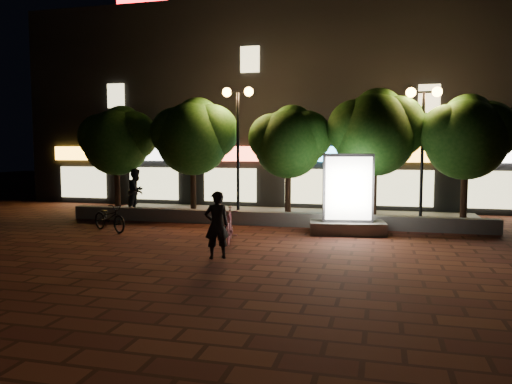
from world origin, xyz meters
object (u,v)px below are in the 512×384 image
(ad_kiosk, at_px, (348,202))
(tree_far_right, at_px, (467,134))
(tree_right, at_px, (376,130))
(scooter_parked, at_px, (110,217))
(tree_mid, at_px, (290,139))
(street_lamp_right, at_px, (423,120))
(pedestrian, at_px, (136,191))
(rider, at_px, (217,225))
(street_lamp_left, at_px, (238,119))
(tree_left, at_px, (194,134))
(scooter_pink, at_px, (230,225))
(tree_far_left, at_px, (118,138))

(ad_kiosk, bearing_deg, tree_far_right, 32.57)
(tree_right, relative_size, scooter_parked, 2.73)
(tree_mid, distance_m, street_lamp_right, 5.00)
(tree_mid, relative_size, pedestrian, 2.35)
(rider, height_order, pedestrian, pedestrian)
(tree_mid, distance_m, street_lamp_left, 2.22)
(tree_left, bearing_deg, ad_kiosk, -21.91)
(scooter_pink, relative_size, pedestrian, 0.95)
(ad_kiosk, bearing_deg, pedestrian, 164.38)
(tree_far_right, xyz_separation_m, ad_kiosk, (-4.06, -2.59, -2.28))
(tree_left, distance_m, street_lamp_right, 8.96)
(tree_left, distance_m, rider, 8.41)
(street_lamp_left, distance_m, street_lamp_right, 7.00)
(street_lamp_right, bearing_deg, scooter_pink, -140.44)
(tree_far_left, bearing_deg, street_lamp_right, -1.21)
(tree_left, distance_m, ad_kiosk, 7.33)
(tree_far_right, bearing_deg, scooter_pink, -145.46)
(tree_far_right, xyz_separation_m, pedestrian, (-13.17, -0.04, -2.33))
(street_lamp_right, xyz_separation_m, ad_kiosk, (-2.50, -2.33, -2.81))
(tree_left, bearing_deg, pedestrian, -179.04)
(pedestrian, bearing_deg, tree_mid, -88.28)
(tree_right, xyz_separation_m, scooter_pink, (-4.21, -5.10, -3.02))
(tree_far_left, height_order, tree_far_right, tree_far_right)
(tree_far_left, distance_m, tree_far_right, 14.00)
(tree_right, xyz_separation_m, pedestrian, (-9.97, -0.04, -2.53))
(tree_far_left, xyz_separation_m, tree_mid, (7.50, -0.00, -0.08))
(tree_far_left, height_order, scooter_pink, tree_far_left)
(ad_kiosk, height_order, scooter_pink, ad_kiosk)
(tree_far_left, relative_size, street_lamp_left, 0.89)
(tree_far_right, xyz_separation_m, scooter_pink, (-7.41, -5.10, -2.82))
(scooter_pink, relative_size, scooter_parked, 0.98)
(street_lamp_left, bearing_deg, tree_mid, 7.31)
(tree_left, relative_size, tree_far_right, 1.03)
(tree_far_right, relative_size, pedestrian, 2.48)
(tree_far_right, xyz_separation_m, street_lamp_left, (-8.55, -0.26, 0.66))
(rider, relative_size, pedestrian, 0.92)
(scooter_parked, height_order, pedestrian, pedestrian)
(tree_right, bearing_deg, tree_left, -180.00)
(tree_far_right, relative_size, street_lamp_right, 0.96)
(tree_right, bearing_deg, scooter_parked, -155.02)
(tree_mid, xyz_separation_m, tree_far_right, (6.50, 0.00, 0.15))
(tree_mid, relative_size, ad_kiosk, 1.68)
(tree_mid, height_order, pedestrian, tree_mid)
(tree_left, bearing_deg, tree_right, 0.00)
(street_lamp_left, xyz_separation_m, pedestrian, (-4.61, 0.22, -2.99))
(street_lamp_right, bearing_deg, tree_far_left, 178.79)
(tree_far_left, distance_m, street_lamp_left, 5.50)
(street_lamp_left, height_order, street_lamp_right, street_lamp_left)
(street_lamp_left, relative_size, pedestrian, 2.70)
(tree_far_left, distance_m, tree_right, 10.81)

